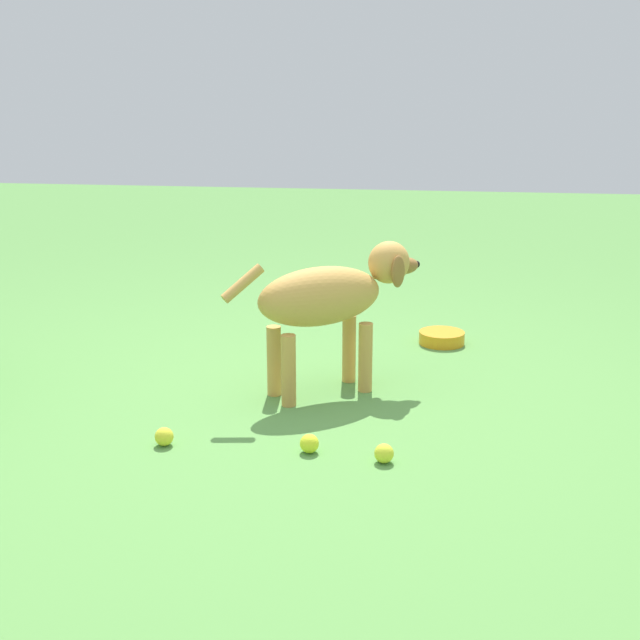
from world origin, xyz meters
name	(u,v)px	position (x,y,z in m)	size (l,w,h in m)	color
ground	(275,409)	(0.00, 0.00, 0.00)	(14.00, 14.00, 0.00)	#548C42
dog	(331,297)	(0.19, 0.24, 0.40)	(0.74, 0.57, 0.60)	#C69347
tennis_ball_0	(309,444)	(0.19, -0.37, 0.03)	(0.07, 0.07, 0.07)	yellow
tennis_ball_1	(384,453)	(0.45, -0.42, 0.03)	(0.07, 0.07, 0.07)	yellow
tennis_ball_2	(164,437)	(-0.32, -0.39, 0.03)	(0.07, 0.07, 0.07)	yellow
water_bowl	(442,338)	(0.63, 0.97, 0.03)	(0.22, 0.22, 0.06)	orange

